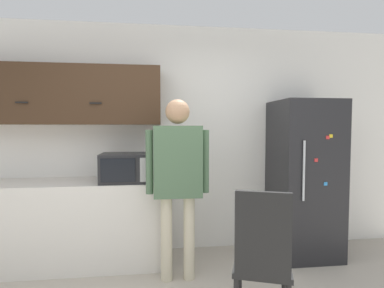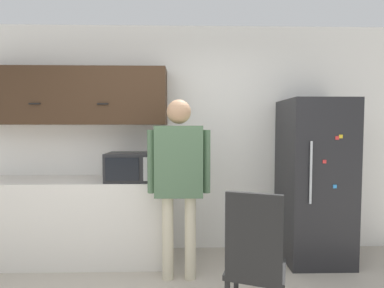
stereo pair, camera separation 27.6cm
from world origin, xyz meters
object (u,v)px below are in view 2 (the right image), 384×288
Objects in this scene: microwave at (130,167)px; chair at (255,258)px; person at (179,170)px; refrigerator at (314,180)px.

chair is (1.10, -1.16, -0.51)m from microwave.
person is 0.98× the size of refrigerator.
microwave is 2.05m from refrigerator.
refrigerator is (2.04, 0.05, -0.17)m from microwave.
microwave is 1.67m from chair.
microwave is 0.27× the size of refrigerator.
person is 1.68× the size of chair.
refrigerator reaches higher than microwave.
microwave is 0.65m from person.
refrigerator is at bearing 15.83° from person.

